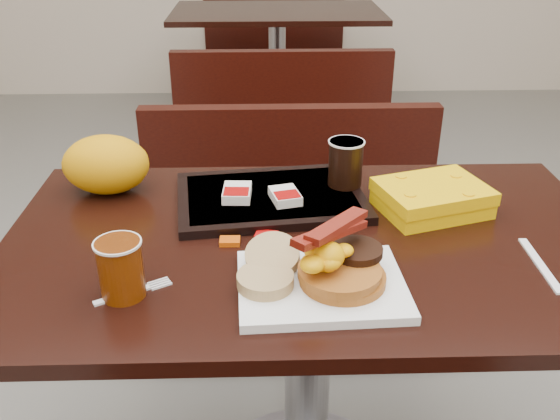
{
  "coord_description": "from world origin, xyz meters",
  "views": [
    {
      "loc": [
        -0.09,
        -1.03,
        1.35
      ],
      "look_at": [
        -0.06,
        0.02,
        0.8
      ],
      "focal_mm": 39.17,
      "sensor_mm": 36.0,
      "label": 1
    }
  ],
  "objects_px": {
    "knife": "(540,265)",
    "clamshell": "(432,198)",
    "bench_far_s": "(281,115)",
    "pancake_stack": "(343,274)",
    "table_near": "(307,383)",
    "platter": "(321,286)",
    "hashbrown_sleeve_left": "(237,193)",
    "bench_near_n": "(292,233)",
    "table_far": "(277,75)",
    "coffee_cup_near": "(121,269)",
    "coffee_cup_far": "(346,163)",
    "tray": "(271,198)",
    "paper_bag": "(106,164)",
    "hashbrown_sleeve_right": "(285,196)",
    "fork": "(122,295)",
    "bench_far_n": "(275,50)"
  },
  "relations": [
    {
      "from": "knife",
      "to": "clamshell",
      "type": "distance_m",
      "value": 0.26
    },
    {
      "from": "bench_far_s",
      "to": "pancake_stack",
      "type": "height_order",
      "value": "pancake_stack"
    },
    {
      "from": "table_near",
      "to": "platter",
      "type": "bearing_deg",
      "value": -88.71
    },
    {
      "from": "knife",
      "to": "hashbrown_sleeve_left",
      "type": "height_order",
      "value": "hashbrown_sleeve_left"
    },
    {
      "from": "bench_near_n",
      "to": "platter",
      "type": "height_order",
      "value": "platter"
    },
    {
      "from": "table_far",
      "to": "coffee_cup_near",
      "type": "distance_m",
      "value": 2.83
    },
    {
      "from": "knife",
      "to": "coffee_cup_far",
      "type": "bearing_deg",
      "value": -133.7
    },
    {
      "from": "bench_far_s",
      "to": "platter",
      "type": "relative_size",
      "value": 3.57
    },
    {
      "from": "platter",
      "to": "bench_far_s",
      "type": "bearing_deg",
      "value": 87.45
    },
    {
      "from": "pancake_stack",
      "to": "coffee_cup_near",
      "type": "distance_m",
      "value": 0.37
    },
    {
      "from": "platter",
      "to": "hashbrown_sleeve_left",
      "type": "distance_m",
      "value": 0.35
    },
    {
      "from": "tray",
      "to": "hashbrown_sleeve_left",
      "type": "xyz_separation_m",
      "value": [
        -0.07,
        -0.02,
        0.02
      ]
    },
    {
      "from": "bench_near_n",
      "to": "knife",
      "type": "height_order",
      "value": "knife"
    },
    {
      "from": "bench_near_n",
      "to": "paper_bag",
      "type": "distance_m",
      "value": 0.79
    },
    {
      "from": "bench_near_n",
      "to": "table_near",
      "type": "bearing_deg",
      "value": -90.0
    },
    {
      "from": "hashbrown_sleeve_left",
      "to": "coffee_cup_far",
      "type": "distance_m",
      "value": 0.25
    },
    {
      "from": "coffee_cup_far",
      "to": "clamshell",
      "type": "xyz_separation_m",
      "value": [
        0.17,
        -0.09,
        -0.04
      ]
    },
    {
      "from": "platter",
      "to": "hashbrown_sleeve_right",
      "type": "height_order",
      "value": "hashbrown_sleeve_right"
    },
    {
      "from": "bench_near_n",
      "to": "table_far",
      "type": "relative_size",
      "value": 0.83
    },
    {
      "from": "coffee_cup_near",
      "to": "coffee_cup_far",
      "type": "bearing_deg",
      "value": 42.67
    },
    {
      "from": "table_far",
      "to": "knife",
      "type": "distance_m",
      "value": 2.77
    },
    {
      "from": "table_far",
      "to": "clamshell",
      "type": "xyz_separation_m",
      "value": [
        0.26,
        -2.49,
        0.4
      ]
    },
    {
      "from": "platter",
      "to": "fork",
      "type": "xyz_separation_m",
      "value": [
        -0.33,
        -0.01,
        -0.01
      ]
    },
    {
      "from": "hashbrown_sleeve_left",
      "to": "bench_far_n",
      "type": "bearing_deg",
      "value": 90.03
    },
    {
      "from": "table_near",
      "to": "platter",
      "type": "distance_m",
      "value": 0.42
    },
    {
      "from": "bench_near_n",
      "to": "platter",
      "type": "relative_size",
      "value": 3.57
    },
    {
      "from": "table_near",
      "to": "clamshell",
      "type": "xyz_separation_m",
      "value": [
        0.26,
        0.11,
        0.4
      ]
    },
    {
      "from": "table_near",
      "to": "hashbrown_sleeve_left",
      "type": "height_order",
      "value": "hashbrown_sleeve_left"
    },
    {
      "from": "platter",
      "to": "coffee_cup_near",
      "type": "xyz_separation_m",
      "value": [
        -0.33,
        -0.01,
        0.04
      ]
    },
    {
      "from": "hashbrown_sleeve_right",
      "to": "paper_bag",
      "type": "bearing_deg",
      "value": 152.52
    },
    {
      "from": "hashbrown_sleeve_right",
      "to": "paper_bag",
      "type": "relative_size",
      "value": 0.4
    },
    {
      "from": "hashbrown_sleeve_right",
      "to": "coffee_cup_near",
      "type": "bearing_deg",
      "value": -146.28
    },
    {
      "from": "tray",
      "to": "hashbrown_sleeve_right",
      "type": "distance_m",
      "value": 0.05
    },
    {
      "from": "fork",
      "to": "table_near",
      "type": "bearing_deg",
      "value": -0.1
    },
    {
      "from": "pancake_stack",
      "to": "clamshell",
      "type": "distance_m",
      "value": 0.36
    },
    {
      "from": "bench_far_s",
      "to": "table_near",
      "type": "bearing_deg",
      "value": -90.0
    },
    {
      "from": "table_near",
      "to": "pancake_stack",
      "type": "bearing_deg",
      "value": -77.73
    },
    {
      "from": "bench_far_n",
      "to": "hashbrown_sleeve_left",
      "type": "distance_m",
      "value": 3.19
    },
    {
      "from": "knife",
      "to": "hashbrown_sleeve_right",
      "type": "xyz_separation_m",
      "value": [
        -0.45,
        0.24,
        0.03
      ]
    },
    {
      "from": "hashbrown_sleeve_right",
      "to": "paper_bag",
      "type": "height_order",
      "value": "paper_bag"
    },
    {
      "from": "bench_far_n",
      "to": "coffee_cup_near",
      "type": "relative_size",
      "value": 9.78
    },
    {
      "from": "clamshell",
      "to": "bench_far_n",
      "type": "bearing_deg",
      "value": 77.34
    },
    {
      "from": "table_far",
      "to": "bench_far_s",
      "type": "height_order",
      "value": "table_far"
    },
    {
      "from": "table_far",
      "to": "bench_far_n",
      "type": "distance_m",
      "value": 0.7
    },
    {
      "from": "tray",
      "to": "fork",
      "type": "bearing_deg",
      "value": -133.48
    },
    {
      "from": "platter",
      "to": "tray",
      "type": "xyz_separation_m",
      "value": [
        -0.08,
        0.33,
        0.0
      ]
    },
    {
      "from": "table_far",
      "to": "hashbrown_sleeve_left",
      "type": "xyz_separation_m",
      "value": [
        -0.15,
        -2.46,
        0.4
      ]
    },
    {
      "from": "table_near",
      "to": "coffee_cup_far",
      "type": "distance_m",
      "value": 0.5
    },
    {
      "from": "tray",
      "to": "bench_far_s",
      "type": "bearing_deg",
      "value": 80.38
    },
    {
      "from": "bench_far_n",
      "to": "knife",
      "type": "bearing_deg",
      "value": -83.23
    }
  ]
}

